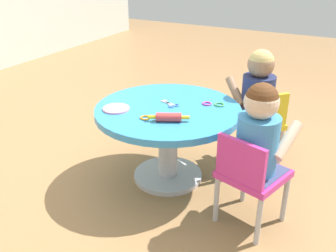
% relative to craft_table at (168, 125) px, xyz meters
% --- Properties ---
extents(ground_plane, '(10.00, 10.00, 0.00)m').
position_rel_craft_table_xyz_m(ground_plane, '(0.00, 0.00, -0.37)').
color(ground_plane, '#9E7247').
extents(craft_table, '(0.88, 0.88, 0.49)m').
position_rel_craft_table_xyz_m(craft_table, '(0.00, 0.00, 0.00)').
color(craft_table, silver).
rests_on(craft_table, ground).
extents(child_chair_left, '(0.37, 0.37, 0.54)m').
position_rel_craft_table_xyz_m(child_chair_left, '(-0.21, -0.58, -0.07)').
color(child_chair_left, '#B7B7BC').
rests_on(child_chair_left, ground).
extents(seated_child_left, '(0.41, 0.35, 0.51)m').
position_rel_craft_table_xyz_m(seated_child_left, '(-0.17, -0.60, 0.16)').
color(seated_child_left, '#3F4772').
rests_on(seated_child_left, ground).
extents(child_chair_right, '(0.42, 0.42, 0.54)m').
position_rel_craft_table_xyz_m(child_chair_right, '(0.44, -0.44, -0.07)').
color(child_chair_right, '#B7B7BC').
rests_on(child_chair_right, ground).
extents(seated_child_right, '(0.43, 0.44, 0.51)m').
position_rel_craft_table_xyz_m(seated_child_right, '(0.46, -0.41, 0.16)').
color(seated_child_right, '#3F4772').
rests_on(seated_child_right, ground).
extents(rolling_pin, '(0.12, 0.22, 0.05)m').
position_rel_craft_table_xyz_m(rolling_pin, '(-0.18, -0.10, 0.14)').
color(rolling_pin, '#D83F3F').
rests_on(rolling_pin, craft_table).
extents(craft_scissors, '(0.11, 0.14, 0.01)m').
position_rel_craft_table_xyz_m(craft_scissors, '(0.04, 0.00, 0.12)').
color(craft_scissors, silver).
rests_on(craft_scissors, craft_table).
extents(playdough_blob_0, '(0.16, 0.16, 0.01)m').
position_rel_craft_table_xyz_m(playdough_blob_0, '(-0.17, 0.26, 0.12)').
color(playdough_blob_0, pink).
rests_on(playdough_blob_0, craft_table).
extents(cookie_cutter_0, '(0.06, 0.06, 0.01)m').
position_rel_craft_table_xyz_m(cookie_cutter_0, '(0.18, -0.26, 0.12)').
color(cookie_cutter_0, '#4CB259').
rests_on(cookie_cutter_0, craft_table).
extents(cookie_cutter_1, '(0.06, 0.06, 0.01)m').
position_rel_craft_table_xyz_m(cookie_cutter_1, '(-0.20, 0.04, 0.12)').
color(cookie_cutter_1, orange).
rests_on(cookie_cutter_1, craft_table).
extents(cookie_cutter_2, '(0.06, 0.06, 0.01)m').
position_rel_craft_table_xyz_m(cookie_cutter_2, '(0.16, -0.19, 0.12)').
color(cookie_cutter_2, '#D83FA5').
rests_on(cookie_cutter_2, craft_table).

